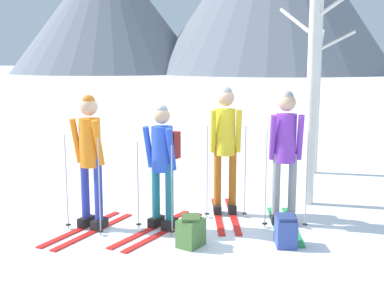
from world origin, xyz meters
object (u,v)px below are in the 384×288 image
skier_in_purple (285,149)px  birch_tree_slender (313,54)px  backpack_on_snow_front (191,232)px  skier_in_blue (163,160)px  skier_in_yellow (225,142)px  skier_in_orange (90,156)px  backpack_on_snow_beside (286,231)px  birch_tree_tall (318,63)px

skier_in_purple → birch_tree_slender: size_ratio=0.40×
skier_in_purple → birch_tree_slender: bearing=59.5°
birch_tree_slender → backpack_on_snow_front: birch_tree_slender is taller
skier_in_blue → skier_in_yellow: skier_in_yellow is taller
skier_in_blue → backpack_on_snow_front: bearing=-61.3°
skier_in_orange → backpack_on_snow_beside: bearing=-14.8°
birch_tree_tall → backpack_on_snow_beside: birch_tree_tall is taller
skier_in_yellow → skier_in_purple: skier_in_yellow is taller
birch_tree_slender → backpack_on_snow_front: 3.37m
skier_in_orange → backpack_on_snow_beside: (2.48, -0.65, -0.81)m
backpack_on_snow_front → skier_in_yellow: bearing=68.7°
skier_in_orange → skier_in_purple: bearing=3.9°
birch_tree_slender → backpack_on_snow_front: size_ratio=11.55×
birch_tree_slender → birch_tree_tall: bearing=73.8°
skier_in_orange → skier_in_purple: skier_in_purple is taller
skier_in_purple → birch_tree_slender: birch_tree_slender is taller
backpack_on_snow_front → skier_in_blue: bearing=118.7°
backpack_on_snow_front → backpack_on_snow_beside: same height
skier_in_yellow → birch_tree_tall: birch_tree_tall is taller
skier_in_blue → birch_tree_slender: birch_tree_slender is taller
backpack_on_snow_beside → birch_tree_tall: bearing=71.5°
skier_in_orange → backpack_on_snow_beside: 2.69m
skier_in_yellow → backpack_on_snow_front: size_ratio=4.68×
skier_in_yellow → backpack_on_snow_beside: (0.65, -1.29, -0.89)m
birch_tree_tall → backpack_on_snow_beside: 4.66m
backpack_on_snow_front → birch_tree_slender: bearing=44.3°
skier_in_blue → backpack_on_snow_front: (0.37, -0.67, -0.75)m
backpack_on_snow_front → skier_in_orange: bearing=153.4°
birch_tree_tall → skier_in_orange: bearing=-138.8°
skier_in_purple → backpack_on_snow_front: (-1.28, -0.84, -0.87)m
skier_in_yellow → skier_in_purple: bearing=-30.7°
skier_in_orange → skier_in_blue: skier_in_orange is taller
skier_in_yellow → backpack_on_snow_beside: size_ratio=4.93×
skier_in_blue → skier_in_yellow: size_ratio=0.89×
skier_in_orange → skier_in_yellow: size_ratio=0.96×
birch_tree_tall → backpack_on_snow_front: birch_tree_tall is taller
skier_in_orange → birch_tree_tall: (3.81, 3.34, 1.19)m
skier_in_blue → backpack_on_snow_front: skier_in_blue is taller
skier_in_purple → birch_tree_tall: size_ratio=0.42×
skier_in_yellow → birch_tree_tall: 3.53m
skier_in_orange → backpack_on_snow_front: (1.32, -0.66, -0.81)m
birch_tree_tall → skier_in_purple: bearing=-110.9°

